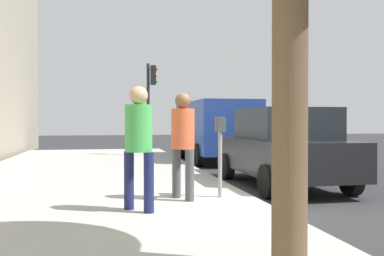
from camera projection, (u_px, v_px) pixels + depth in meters
The scene contains 8 objects.
ground_plane at pixel (260, 208), 7.38m from camera, with size 80.00×80.00×0.00m, color #2B2B2D.
sidewalk_slab at pixel (78, 211), 6.79m from camera, with size 28.00×6.00×0.15m, color #A8A59E.
parking_meter at pixel (220, 139), 7.58m from camera, with size 0.36×0.12×1.41m.
pedestrian_at_meter at pixel (183, 136), 7.36m from camera, with size 0.51×0.40×1.81m.
pedestrian_bystander at pixel (139, 137), 6.39m from camera, with size 0.45×0.42×1.85m.
parked_sedan_near at pixel (283, 147), 9.78m from camera, with size 4.40×1.98×1.77m.
parked_van_far at pixel (214, 127), 15.89m from camera, with size 5.20×2.13×2.18m.
traffic_signal at pixel (151, 94), 17.00m from camera, with size 0.24×0.44×3.60m.
Camera 1 is at (-6.99, 2.58, 1.48)m, focal length 40.48 mm.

